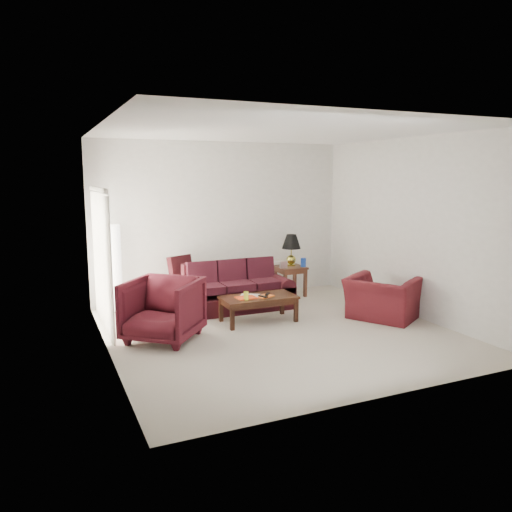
{
  "coord_description": "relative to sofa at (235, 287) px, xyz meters",
  "views": [
    {
      "loc": [
        -3.28,
        -6.59,
        2.38
      ],
      "look_at": [
        0.0,
        0.85,
        1.05
      ],
      "focal_mm": 35.0,
      "sensor_mm": 36.0,
      "label": 1
    }
  ],
  "objects": [
    {
      "name": "blue_canister",
      "position": [
        1.61,
        0.43,
        0.26
      ],
      "size": [
        0.14,
        0.14,
        0.17
      ],
      "primitive_type": "cylinder",
      "rotation": [
        0.0,
        0.0,
        0.37
      ],
      "color": "#1A40A9",
      "rests_on": "end_table"
    },
    {
      "name": "yellow_glass",
      "position": [
        -0.19,
        -0.96,
        0.08
      ],
      "size": [
        0.09,
        0.09,
        0.13
      ],
      "primitive_type": "cylinder",
      "rotation": [
        0.0,
        0.0,
        -0.25
      ],
      "color": "#ECFA37",
      "rests_on": "coffee_table"
    },
    {
      "name": "magazine_white",
      "position": [
        -0.05,
        -0.77,
        0.02
      ],
      "size": [
        0.37,
        0.35,
        0.02
      ],
      "primitive_type": "cube",
      "rotation": [
        0.0,
        0.0,
        -0.59
      ],
      "color": "silver",
      "rests_on": "coffee_table"
    },
    {
      "name": "armchair_right",
      "position": [
        2.03,
        -1.5,
        -0.06
      ],
      "size": [
        1.37,
        1.42,
        0.7
      ],
      "primitive_type": "imported",
      "rotation": [
        0.0,
        0.0,
        2.12
      ],
      "color": "#4A1117",
      "rests_on": "ground"
    },
    {
      "name": "floor",
      "position": [
        0.14,
        -1.44,
        -0.41
      ],
      "size": [
        5.0,
        5.0,
        0.0
      ],
      "primitive_type": "plane",
      "color": "beige",
      "rests_on": "ground"
    },
    {
      "name": "clock",
      "position": [
        1.18,
        0.45,
        0.25
      ],
      "size": [
        0.14,
        0.05,
        0.14
      ],
      "primitive_type": "cube",
      "rotation": [
        0.0,
        0.0,
        -0.02
      ],
      "color": "silver",
      "rests_on": "end_table"
    },
    {
      "name": "end_table",
      "position": [
        1.39,
        0.56,
        -0.12
      ],
      "size": [
        0.58,
        0.58,
        0.59
      ],
      "primitive_type": null,
      "rotation": [
        0.0,
        0.0,
        -0.08
      ],
      "color": "#4C2B1A",
      "rests_on": "ground"
    },
    {
      "name": "coffee_table",
      "position": [
        0.08,
        -0.83,
        -0.2
      ],
      "size": [
        1.22,
        0.62,
        0.43
      ],
      "primitive_type": null,
      "rotation": [
        0.0,
        0.0,
        -0.01
      ],
      "color": "black",
      "rests_on": "ground"
    },
    {
      "name": "picture_frame",
      "position": [
        1.2,
        0.73,
        0.26
      ],
      "size": [
        0.21,
        0.23,
        0.06
      ],
      "primitive_type": "cube",
      "rotation": [
        1.36,
        0.0,
        0.47
      ],
      "color": "white",
      "rests_on": "end_table"
    },
    {
      "name": "table_lamp",
      "position": [
        1.44,
        0.62,
        0.49
      ],
      "size": [
        0.38,
        0.38,
        0.63
      ],
      "primitive_type": null,
      "rotation": [
        0.0,
        0.0,
        0.01
      ],
      "color": "gold",
      "rests_on": "end_table"
    },
    {
      "name": "remote_b",
      "position": [
        0.23,
        -0.85,
        0.04
      ],
      "size": [
        0.14,
        0.16,
        0.02
      ],
      "primitive_type": "cube",
      "rotation": [
        0.0,
        0.0,
        -0.66
      ],
      "color": "black",
      "rests_on": "coffee_table"
    },
    {
      "name": "throw_pillow",
      "position": [
        -0.8,
        0.69,
        0.28
      ],
      "size": [
        0.51,
        0.39,
        0.48
      ],
      "primitive_type": "cube",
      "rotation": [
        -0.21,
        0.0,
        0.41
      ],
      "color": "black",
      "rests_on": "sofa"
    },
    {
      "name": "magazine_red",
      "position": [
        -0.15,
        -0.87,
        0.02
      ],
      "size": [
        0.32,
        0.25,
        0.02
      ],
      "primitive_type": "cube",
      "rotation": [
        0.0,
        0.0,
        0.05
      ],
      "color": "red",
      "rests_on": "coffee_table"
    },
    {
      "name": "blinds",
      "position": [
        -2.28,
        -0.14,
        0.67
      ],
      "size": [
        0.1,
        2.0,
        2.16
      ],
      "primitive_type": "cube",
      "color": "silver",
      "rests_on": "ground"
    },
    {
      "name": "sofa",
      "position": [
        0.0,
        0.0,
        0.0
      ],
      "size": [
        2.09,
        1.05,
        0.83
      ],
      "primitive_type": null,
      "rotation": [
        0.0,
        0.0,
        0.09
      ],
      "color": "black",
      "rests_on": "ground"
    },
    {
      "name": "remote_a",
      "position": [
        0.1,
        -0.97,
        0.04
      ],
      "size": [
        0.11,
        0.18,
        0.02
      ],
      "primitive_type": "cube",
      "rotation": [
        0.0,
        0.0,
        0.35
      ],
      "color": "black",
      "rests_on": "coffee_table"
    },
    {
      "name": "magazine_orange",
      "position": [
        0.16,
        -0.89,
        0.02
      ],
      "size": [
        0.34,
        0.3,
        0.02
      ],
      "primitive_type": "cube",
      "rotation": [
        0.0,
        0.0,
        0.36
      ],
      "color": "orange",
      "rests_on": "coffee_table"
    },
    {
      "name": "armchair_left",
      "position": [
        -1.56,
        -1.1,
        0.04
      ],
      "size": [
        1.38,
        1.39,
        0.91
      ],
      "primitive_type": "imported",
      "rotation": [
        0.0,
        0.0,
        -0.7
      ],
      "color": "#430F18",
      "rests_on": "ground"
    },
    {
      "name": "floor_lamp",
      "position": [
        -1.95,
        0.75,
        0.36
      ],
      "size": [
        0.3,
        0.3,
        1.55
      ],
      "primitive_type": null,
      "rotation": [
        0.0,
        0.0,
        0.21
      ],
      "color": "silver",
      "rests_on": "ground"
    }
  ]
}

